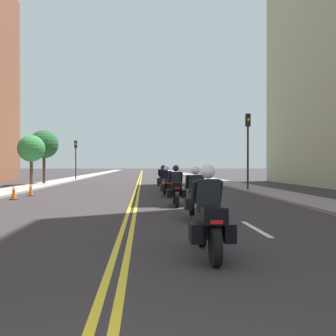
% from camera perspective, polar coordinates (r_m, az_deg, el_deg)
% --- Properties ---
extents(ground_plane, '(264.00, 264.00, 0.00)m').
position_cam_1_polar(ground_plane, '(49.29, -4.35, -1.48)').
color(ground_plane, '#312C2F').
extents(sidewalk_left, '(2.35, 144.00, 0.12)m').
position_cam_1_polar(sidewalk_left, '(49.97, -13.35, -1.39)').
color(sidewalk_left, '#989890').
rests_on(sidewalk_left, ground).
extents(sidewalk_right, '(2.35, 144.00, 0.12)m').
position_cam_1_polar(sidewalk_right, '(49.84, 4.67, -1.39)').
color(sidewalk_right, gray).
rests_on(sidewalk_right, ground).
extents(centreline_yellow_inner, '(0.12, 132.00, 0.01)m').
position_cam_1_polar(centreline_yellow_inner, '(49.29, -4.49, -1.47)').
color(centreline_yellow_inner, yellow).
rests_on(centreline_yellow_inner, ground).
extents(centreline_yellow_outer, '(0.12, 132.00, 0.01)m').
position_cam_1_polar(centreline_yellow_outer, '(49.29, -4.21, -1.47)').
color(centreline_yellow_outer, yellow).
rests_on(centreline_yellow_outer, ground).
extents(lane_dashes_white, '(0.14, 56.40, 0.01)m').
position_cam_1_polar(lane_dashes_white, '(30.44, 1.61, -2.66)').
color(lane_dashes_white, silver).
rests_on(lane_dashes_white, ground).
extents(motorcycle_0, '(0.76, 2.14, 1.67)m').
position_cam_1_polar(motorcycle_0, '(6.66, 6.37, -8.10)').
color(motorcycle_0, black).
rests_on(motorcycle_0, ground).
extents(motorcycle_1, '(0.76, 2.29, 1.62)m').
position_cam_1_polar(motorcycle_1, '(11.19, 4.34, -4.68)').
color(motorcycle_1, black).
rests_on(motorcycle_1, ground).
extents(motorcycle_2, '(0.77, 2.21, 1.66)m').
position_cam_1_polar(motorcycle_2, '(14.91, 1.24, -3.37)').
color(motorcycle_2, black).
rests_on(motorcycle_2, ground).
extents(motorcycle_3, '(0.78, 2.29, 1.62)m').
position_cam_1_polar(motorcycle_3, '(19.08, -0.23, -2.50)').
color(motorcycle_3, black).
rests_on(motorcycle_3, ground).
extents(motorcycle_4, '(0.77, 2.18, 1.66)m').
position_cam_1_polar(motorcycle_4, '(23.13, -0.77, -2.00)').
color(motorcycle_4, black).
rests_on(motorcycle_4, ground).
extents(motorcycle_5, '(0.77, 2.23, 1.60)m').
position_cam_1_polar(motorcycle_5, '(27.77, -0.96, -1.59)').
color(motorcycle_5, black).
rests_on(motorcycle_5, ground).
extents(traffic_cone_1, '(0.33, 0.33, 0.75)m').
position_cam_1_polar(traffic_cone_1, '(18.96, -22.96, -3.46)').
color(traffic_cone_1, black).
rests_on(traffic_cone_1, ground).
extents(traffic_cone_2, '(0.30, 0.30, 0.76)m').
position_cam_1_polar(traffic_cone_2, '(20.95, -20.65, -3.06)').
color(traffic_cone_2, black).
rests_on(traffic_cone_2, ground).
extents(traffic_light_near, '(0.28, 0.38, 4.91)m').
position_cam_1_polar(traffic_light_near, '(23.74, 12.37, 4.60)').
color(traffic_light_near, black).
rests_on(traffic_light_near, ground).
extents(traffic_light_far, '(0.28, 0.38, 4.36)m').
position_cam_1_polar(traffic_light_far, '(41.51, -14.22, 2.33)').
color(traffic_light_far, black).
rests_on(traffic_light_far, ground).
extents(street_tree_0, '(2.10, 2.10, 4.02)m').
position_cam_1_polar(street_tree_0, '(30.72, -20.57, 2.83)').
color(street_tree_0, '#4E3722').
rests_on(street_tree_0, ground).
extents(street_tree_1, '(2.41, 2.41, 4.65)m').
position_cam_1_polar(street_tree_1, '(32.89, -18.81, 3.51)').
color(street_tree_1, '#493721').
rests_on(street_tree_1, ground).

